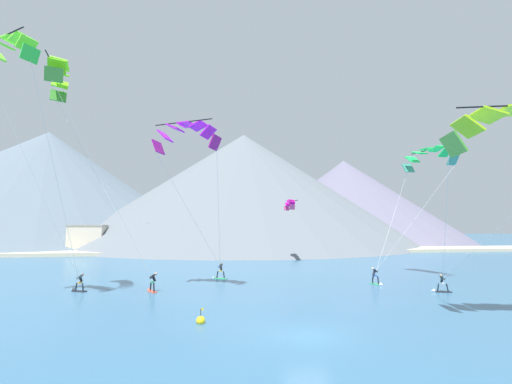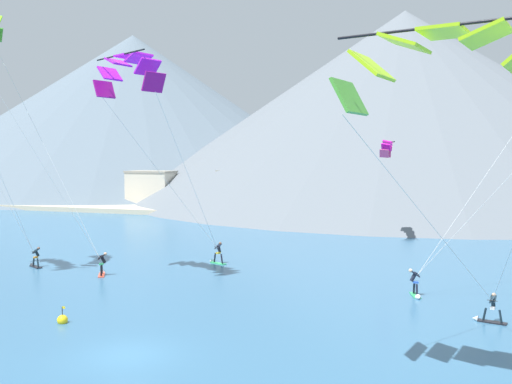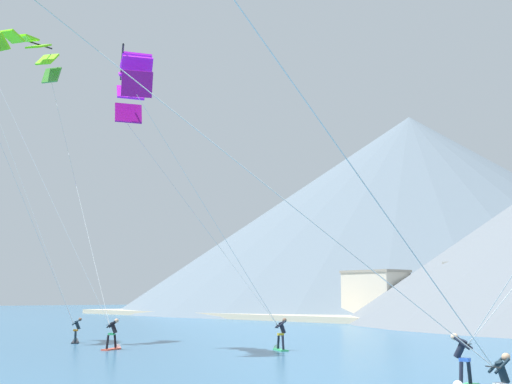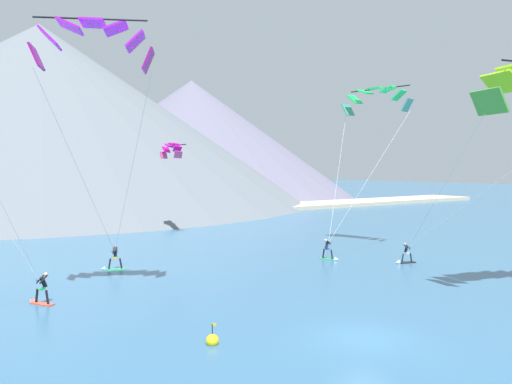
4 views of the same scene
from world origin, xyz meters
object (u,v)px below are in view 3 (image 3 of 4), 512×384
object	(u,v)px
parafoil_kite_far_left	(25,52)
kitesurfer_near_lead	(76,335)
kitesurfer_far_left	(114,339)
kitesurfer_far_right	(462,369)
kitesurfer_near_trail	(280,340)
parafoil_kite_near_trail	(134,81)

from	to	relation	value
parafoil_kite_far_left	kitesurfer_near_lead	bearing A→B (deg)	75.25
kitesurfer_far_left	kitesurfer_far_right	bearing A→B (deg)	1.50
parafoil_kite_far_left	kitesurfer_far_left	bearing A→B (deg)	20.15
kitesurfer_near_lead	kitesurfer_near_trail	xyz separation A→B (m)	(13.07, 5.77, 0.11)
kitesurfer_near_trail	parafoil_kite_far_left	xyz separation A→B (m)	(-14.08, -9.61, 18.10)
kitesurfer_near_lead	kitesurfer_far_left	world-z (taller)	kitesurfer_far_left
kitesurfer_far_right	parafoil_kite_far_left	bearing A→B (deg)	-173.46
kitesurfer_near_lead	kitesurfer_far_right	distance (m)	28.87
kitesurfer_near_lead	parafoil_kite_near_trail	size ratio (longest dim) A/B	0.12
kitesurfer_near_trail	parafoil_kite_near_trail	xyz separation A→B (m)	(-3.43, -7.58, 14.01)
kitesurfer_near_trail	parafoil_kite_far_left	size ratio (longest dim) A/B	0.10
kitesurfer_far_left	kitesurfer_near_lead	bearing A→B (deg)	171.66
parafoil_kite_near_trail	parafoil_kite_far_left	xyz separation A→B (m)	(-10.65, -2.03, 4.09)
kitesurfer_near_lead	kitesurfer_near_trail	bearing A→B (deg)	23.83
kitesurfer_near_lead	parafoil_kite_far_left	xyz separation A→B (m)	(-1.01, -3.84, 18.21)
kitesurfer_near_trail	parafoil_kite_far_left	distance (m)	24.86
kitesurfer_near_trail	parafoil_kite_far_left	bearing A→B (deg)	-145.69
kitesurfer_far_left	kitesurfer_far_right	distance (m)	22.12
kitesurfer_far_right	parafoil_kite_far_left	distance (m)	35.10
kitesurfer_far_right	parafoil_kite_near_trail	xyz separation A→B (m)	(-19.22, -1.39, 14.01)
parafoil_kite_near_trail	kitesurfer_near_trail	bearing A→B (deg)	65.67
kitesurfer_far_left	parafoil_kite_near_trail	world-z (taller)	parafoil_kite_near_trail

